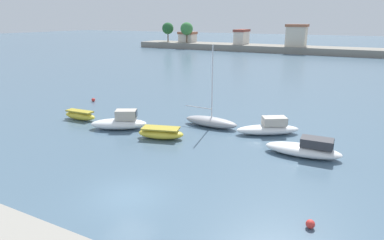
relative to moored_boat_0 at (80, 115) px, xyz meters
name	(u,v)px	position (x,y,z in m)	size (l,w,h in m)	color
ground_plane	(128,196)	(13.10, -9.46, -0.43)	(400.00, 400.00, 0.00)	#476075
moored_boat_0	(80,115)	(0.00, 0.00, 0.00)	(3.51, 1.21, 0.90)	yellow
moored_boat_1	(120,122)	(5.19, -0.40, 0.16)	(5.15, 3.89, 1.71)	white
moored_boat_2	(161,133)	(9.69, -0.81, 0.01)	(4.00, 2.49, 0.91)	yellow
moored_boat_3	(211,121)	(11.98, 3.88, 0.04)	(5.12, 1.69, 7.21)	#9E9EA3
moored_boat_4	(269,128)	(17.15, 4.25, 0.11)	(5.30, 4.06, 1.50)	white
moored_boat_5	(305,149)	(20.65, 0.85, 0.10)	(5.30, 2.12, 1.42)	white
mooring_buoy_0	(129,116)	(3.67, 2.70, -0.22)	(0.42, 0.42, 0.42)	orange
mooring_buoy_1	(93,100)	(-4.10, 6.07, -0.22)	(0.42, 0.42, 0.42)	red
mooring_buoy_2	(310,224)	(22.40, -7.84, -0.22)	(0.42, 0.42, 0.42)	red
distant_shoreline	(321,47)	(11.75, 76.26, 1.39)	(115.67, 9.50, 8.13)	gray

